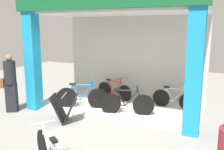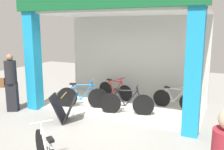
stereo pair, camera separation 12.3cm
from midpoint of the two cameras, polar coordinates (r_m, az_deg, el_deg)
ground_plane at (r=7.08m, az=-1.79°, el=-10.10°), size 18.24×18.24×0.00m
shop_facade at (r=7.82m, az=2.51°, el=7.33°), size 5.32×2.94×3.87m
bicycle_inside_0 at (r=8.08m, az=14.55°, el=-5.43°), size 1.42×0.39×0.79m
bicycle_inside_1 at (r=8.89m, az=1.06°, el=-3.55°), size 1.43×0.44×0.80m
bicycle_inside_2 at (r=7.35m, az=3.82°, el=-6.43°), size 1.56×0.50×0.88m
bicycle_inside_3 at (r=7.98m, az=-6.35°, el=-4.99°), size 1.59×0.59×0.91m
sandwich_board_sign at (r=6.91m, az=-10.34°, el=-7.47°), size 0.86×0.80×0.77m
pedestrian_0 at (r=8.09m, az=-21.76°, el=-1.48°), size 0.64×0.50×1.76m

